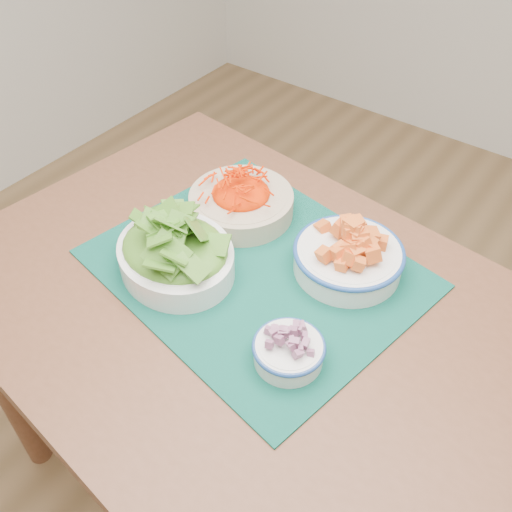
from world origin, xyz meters
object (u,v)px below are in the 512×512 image
Objects in this scene: placemat at (256,268)px; carrot_bowl at (241,198)px; table at (261,346)px; onion_bowl at (289,348)px; lettuce_bowl at (175,249)px; squash_bowl at (349,250)px.

carrot_bowl reaches higher than placemat.
carrot_bowl is (-0.19, 0.19, 0.15)m from table.
lettuce_bowl is at bearing 170.40° from onion_bowl.
lettuce_bowl is (0.00, -0.20, 0.01)m from carrot_bowl.
carrot_bowl is 2.00× the size of onion_bowl.
table is 0.14m from placemat.
table is 2.23× the size of placemat.
placemat is 0.16m from lettuce_bowl.
squash_bowl is (0.07, 0.17, 0.15)m from table.
carrot_bowl is 0.26m from squash_bowl.
squash_bowl reaches higher than carrot_bowl.
carrot_bowl reaches higher than onion_bowl.
lettuce_bowl is (-0.25, -0.19, 0.00)m from squash_bowl.
placemat is at bearing 138.41° from table.
carrot_bowl is at bearing 139.08° from onion_bowl.
squash_bowl is (0.14, 0.10, 0.05)m from placemat.
table is 9.41× the size of onion_bowl.
lettuce_bowl reaches higher than onion_bowl.
table is at bearing -44.78° from carrot_bowl.
onion_bowl is (0.03, -0.24, -0.02)m from squash_bowl.
onion_bowl is at bearing -29.59° from placemat.
squash_bowl is at bearing 45.32° from placemat.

